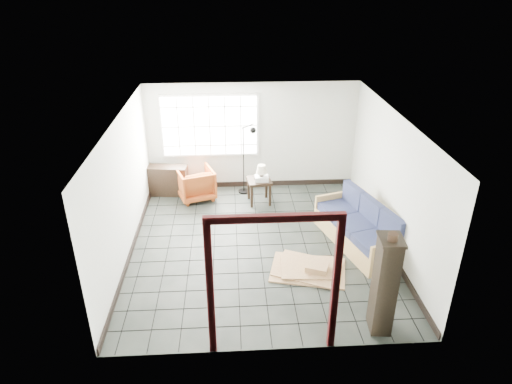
{
  "coord_description": "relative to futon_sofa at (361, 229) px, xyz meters",
  "views": [
    {
      "loc": [
        -0.53,
        -7.61,
        4.96
      ],
      "look_at": [
        -0.06,
        0.3,
        1.03
      ],
      "focal_mm": 32.0,
      "sensor_mm": 36.0,
      "label": 1
    }
  ],
  "objects": [
    {
      "name": "armchair",
      "position": [
        -3.35,
        2.2,
        0.07
      ],
      "size": [
        1.0,
        0.96,
        0.82
      ],
      "primitive_type": "imported",
      "rotation": [
        0.0,
        0.0,
        3.47
      ],
      "color": "#944915",
      "rests_on": "ground"
    },
    {
      "name": "console_shelf",
      "position": [
        -4.02,
        2.45,
        0.02
      ],
      "size": [
        0.97,
        0.48,
        0.72
      ],
      "rotation": [
        0.0,
        0.0,
        -0.13
      ],
      "color": "black",
      "rests_on": "ground"
    },
    {
      "name": "doorway_trim",
      "position": [
        -1.98,
        -2.65,
        1.04
      ],
      "size": [
        1.8,
        0.08,
        2.2
      ],
      "color": "#3C0D0F",
      "rests_on": "ground"
    },
    {
      "name": "projector",
      "position": [
        -1.82,
        1.83,
        0.3
      ],
      "size": [
        0.32,
        0.24,
        0.11
      ],
      "rotation": [
        0.0,
        0.0,
        -0.01
      ],
      "color": "silver",
      "rests_on": "side_table"
    },
    {
      "name": "pot",
      "position": [
        -0.33,
        -2.4,
        1.32
      ],
      "size": [
        0.16,
        0.16,
        0.11
      ],
      "rotation": [
        0.0,
        0.0,
        -0.14
      ],
      "color": "black",
      "rests_on": "tall_shelf"
    },
    {
      "name": "cardboard_pile",
      "position": [
        -1.14,
        -0.86,
        -0.29
      ],
      "size": [
        1.5,
        1.26,
        0.19
      ],
      "rotation": [
        0.0,
        0.0,
        -0.29
      ],
      "color": "#936347",
      "rests_on": "ground"
    },
    {
      "name": "table_lamp",
      "position": [
        -1.82,
        1.83,
        0.51
      ],
      "size": [
        0.33,
        0.33,
        0.38
      ],
      "rotation": [
        0.0,
        0.0,
        0.41
      ],
      "color": "black",
      "rests_on": "side_table"
    },
    {
      "name": "ground",
      "position": [
        -1.98,
        0.05,
        -0.34
      ],
      "size": [
        5.5,
        5.5,
        0.0
      ],
      "primitive_type": "plane",
      "color": "black",
      "rests_on": "ground"
    },
    {
      "name": "futon_sofa",
      "position": [
        0.0,
        0.0,
        0.0
      ],
      "size": [
        1.39,
        2.26,
        0.94
      ],
      "rotation": [
        0.0,
        0.0,
        0.3
      ],
      "color": "#AD874E",
      "rests_on": "ground"
    },
    {
      "name": "open_box",
      "position": [
        0.17,
        -0.15,
        -0.18
      ],
      "size": [
        0.85,
        0.52,
        0.45
      ],
      "rotation": [
        0.0,
        0.0,
        -0.18
      ],
      "color": "#936347",
      "rests_on": "ground"
    },
    {
      "name": "tall_shelf",
      "position": [
        -0.33,
        -2.35,
        0.48
      ],
      "size": [
        0.37,
        0.46,
        1.6
      ],
      "rotation": [
        0.0,
        0.0,
        -0.09
      ],
      "color": "black",
      "rests_on": "ground"
    },
    {
      "name": "floor_lamp",
      "position": [
        -2.1,
        2.37,
        0.61
      ],
      "size": [
        0.47,
        0.43,
        1.78
      ],
      "rotation": [
        0.0,
        0.0,
        -0.27
      ],
      "color": "black",
      "rests_on": "ground"
    },
    {
      "name": "window_panel",
      "position": [
        -2.98,
        2.75,
        1.26
      ],
      "size": [
        2.32,
        0.08,
        1.52
      ],
      "color": "silver",
      "rests_on": "ground"
    },
    {
      "name": "room_shell",
      "position": [
        -1.98,
        0.08,
        1.34
      ],
      "size": [
        5.02,
        5.52,
        2.61
      ],
      "color": "silver",
      "rests_on": "ground"
    },
    {
      "name": "side_table",
      "position": [
        -1.87,
        1.89,
        0.14
      ],
      "size": [
        0.59,
        0.59,
        0.58
      ],
      "rotation": [
        0.0,
        0.0,
        0.12
      ],
      "color": "black",
      "rests_on": "ground"
    }
  ]
}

